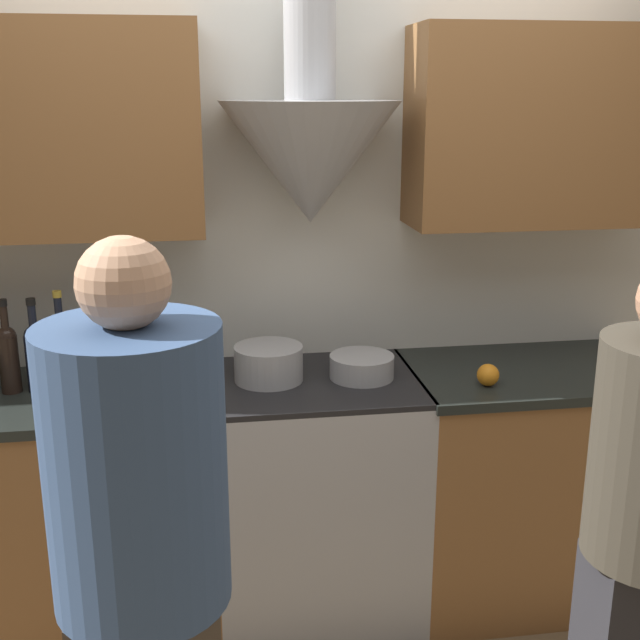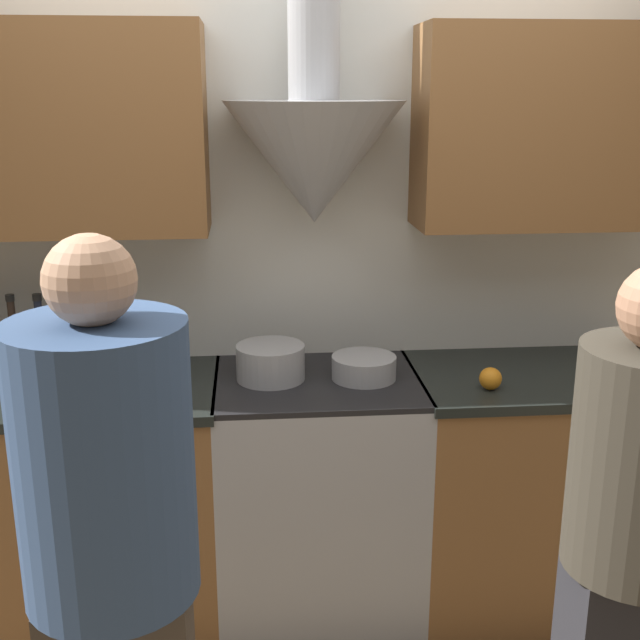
{
  "view_description": "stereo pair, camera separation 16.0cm",
  "coord_description": "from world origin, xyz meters",
  "px_view_note": "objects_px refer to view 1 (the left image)",
  "views": [
    {
      "loc": [
        -0.39,
        -2.36,
        1.93
      ],
      "look_at": [
        0.0,
        0.2,
        1.18
      ],
      "focal_mm": 45.0,
      "sensor_mm": 36.0,
      "label": 1
    },
    {
      "loc": [
        -0.23,
        -2.38,
        1.93
      ],
      "look_at": [
        0.0,
        0.2,
        1.18
      ],
      "focal_mm": 45.0,
      "sensor_mm": 36.0,
      "label": 2
    }
  ],
  "objects_px": {
    "wine_bottle_6": "(62,351)",
    "orange_fruit": "(488,375)",
    "stock_pot": "(269,363)",
    "wine_bottle_5": "(36,354)",
    "mixing_bowl": "(362,366)",
    "wine_bottle_4": "(8,355)",
    "stove_range": "(316,495)",
    "person_foreground_left": "(145,591)"
  },
  "relations": [
    {
      "from": "wine_bottle_5",
      "to": "orange_fruit",
      "type": "distance_m",
      "value": 1.56
    },
    {
      "from": "wine_bottle_4",
      "to": "person_foreground_left",
      "type": "relative_size",
      "value": 0.2
    },
    {
      "from": "stove_range",
      "to": "mixing_bowl",
      "type": "distance_m",
      "value": 0.53
    },
    {
      "from": "stock_pot",
      "to": "person_foreground_left",
      "type": "height_order",
      "value": "person_foreground_left"
    },
    {
      "from": "wine_bottle_5",
      "to": "stock_pot",
      "type": "height_order",
      "value": "wine_bottle_5"
    },
    {
      "from": "mixing_bowl",
      "to": "person_foreground_left",
      "type": "bearing_deg",
      "value": -120.96
    },
    {
      "from": "wine_bottle_4",
      "to": "person_foreground_left",
      "type": "bearing_deg",
      "value": -66.96
    },
    {
      "from": "wine_bottle_6",
      "to": "stock_pot",
      "type": "bearing_deg",
      "value": -1.51
    },
    {
      "from": "stove_range",
      "to": "wine_bottle_6",
      "type": "distance_m",
      "value": 1.06
    },
    {
      "from": "wine_bottle_4",
      "to": "wine_bottle_6",
      "type": "relative_size",
      "value": 0.94
    },
    {
      "from": "stock_pot",
      "to": "wine_bottle_5",
      "type": "bearing_deg",
      "value": 178.97
    },
    {
      "from": "wine_bottle_5",
      "to": "stock_pot",
      "type": "bearing_deg",
      "value": -1.03
    },
    {
      "from": "wine_bottle_4",
      "to": "orange_fruit",
      "type": "relative_size",
      "value": 4.19
    },
    {
      "from": "wine_bottle_5",
      "to": "orange_fruit",
      "type": "xyz_separation_m",
      "value": [
        1.54,
        -0.18,
        -0.09
      ]
    },
    {
      "from": "wine_bottle_4",
      "to": "orange_fruit",
      "type": "height_order",
      "value": "wine_bottle_4"
    },
    {
      "from": "orange_fruit",
      "to": "stock_pot",
      "type": "bearing_deg",
      "value": 167.29
    },
    {
      "from": "wine_bottle_6",
      "to": "stock_pot",
      "type": "xyz_separation_m",
      "value": [
        0.71,
        -0.02,
        -0.07
      ]
    },
    {
      "from": "orange_fruit",
      "to": "wine_bottle_6",
      "type": "bearing_deg",
      "value": 172.64
    },
    {
      "from": "wine_bottle_6",
      "to": "person_foreground_left",
      "type": "xyz_separation_m",
      "value": [
        0.34,
        -1.21,
        -0.15
      ]
    },
    {
      "from": "wine_bottle_5",
      "to": "mixing_bowl",
      "type": "height_order",
      "value": "wine_bottle_5"
    },
    {
      "from": "wine_bottle_6",
      "to": "orange_fruit",
      "type": "bearing_deg",
      "value": -7.36
    },
    {
      "from": "wine_bottle_4",
      "to": "mixing_bowl",
      "type": "bearing_deg",
      "value": -1.91
    },
    {
      "from": "wine_bottle_6",
      "to": "stock_pot",
      "type": "relative_size",
      "value": 1.43
    },
    {
      "from": "orange_fruit",
      "to": "person_foreground_left",
      "type": "relative_size",
      "value": 0.05
    },
    {
      "from": "stove_range",
      "to": "wine_bottle_6",
      "type": "xyz_separation_m",
      "value": [
        -0.87,
        0.04,
        0.6
      ]
    },
    {
      "from": "wine_bottle_5",
      "to": "wine_bottle_4",
      "type": "bearing_deg",
      "value": 178.09
    },
    {
      "from": "orange_fruit",
      "to": "mixing_bowl",
      "type": "bearing_deg",
      "value": 160.77
    },
    {
      "from": "wine_bottle_4",
      "to": "orange_fruit",
      "type": "distance_m",
      "value": 1.65
    },
    {
      "from": "stock_pot",
      "to": "orange_fruit",
      "type": "height_order",
      "value": "stock_pot"
    },
    {
      "from": "orange_fruit",
      "to": "person_foreground_left",
      "type": "distance_m",
      "value": 1.52
    },
    {
      "from": "stove_range",
      "to": "orange_fruit",
      "type": "relative_size",
      "value": 11.94
    },
    {
      "from": "wine_bottle_5",
      "to": "stock_pot",
      "type": "distance_m",
      "value": 0.79
    },
    {
      "from": "mixing_bowl",
      "to": "orange_fruit",
      "type": "relative_size",
      "value": 2.96
    },
    {
      "from": "stove_range",
      "to": "person_foreground_left",
      "type": "relative_size",
      "value": 0.56
    },
    {
      "from": "wine_bottle_4",
      "to": "stock_pot",
      "type": "height_order",
      "value": "wine_bottle_4"
    },
    {
      "from": "wine_bottle_5",
      "to": "person_foreground_left",
      "type": "height_order",
      "value": "person_foreground_left"
    },
    {
      "from": "stove_range",
      "to": "stock_pot",
      "type": "xyz_separation_m",
      "value": [
        -0.17,
        0.02,
        0.53
      ]
    },
    {
      "from": "wine_bottle_5",
      "to": "mixing_bowl",
      "type": "relative_size",
      "value": 1.42
    },
    {
      "from": "wine_bottle_6",
      "to": "person_foreground_left",
      "type": "relative_size",
      "value": 0.21
    },
    {
      "from": "wine_bottle_6",
      "to": "stock_pot",
      "type": "distance_m",
      "value": 0.71
    },
    {
      "from": "wine_bottle_6",
      "to": "orange_fruit",
      "type": "distance_m",
      "value": 1.47
    },
    {
      "from": "wine_bottle_5",
      "to": "mixing_bowl",
      "type": "xyz_separation_m",
      "value": [
        1.12,
        -0.04,
        -0.09
      ]
    }
  ]
}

